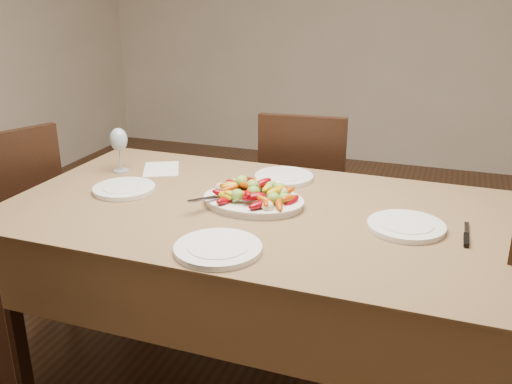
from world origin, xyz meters
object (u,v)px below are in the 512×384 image
object	(u,v)px
plate_near	(218,249)
dining_table	(256,298)
plate_right	(406,226)
plate_far	(284,177)
chair_far	(306,197)
plate_left	(124,189)
serving_platter	(253,202)
wine_glass	(119,149)
chair_left	(5,223)

from	to	relation	value
plate_near	dining_table	bearing A→B (deg)	91.48
plate_right	plate_far	size ratio (longest dim) A/B	1.06
chair_far	plate_left	xyz separation A→B (m)	(-0.51, -0.90, 0.29)
serving_platter	plate_far	size ratio (longest dim) A/B	1.51
serving_platter	plate_left	xyz separation A→B (m)	(-0.53, -0.03, -0.00)
plate_near	wine_glass	bearing A→B (deg)	140.56
chair_left	plate_right	size ratio (longest dim) A/B	3.67
dining_table	chair_far	distance (m)	0.90
wine_glass	chair_left	bearing A→B (deg)	-168.47
plate_near	plate_far	bearing A→B (deg)	90.55
plate_left	chair_left	bearing A→B (deg)	172.58
plate_right	plate_far	xyz separation A→B (m)	(-0.54, 0.35, 0.00)
plate_near	plate_left	bearing A→B (deg)	146.66
chair_far	chair_left	bearing A→B (deg)	27.71
chair_left	plate_right	xyz separation A→B (m)	(1.82, -0.10, 0.29)
plate_left	plate_near	size ratio (longest dim) A/B	0.89
wine_glass	plate_far	bearing A→B (deg)	10.98
plate_right	plate_near	bearing A→B (deg)	-145.11
chair_far	plate_left	bearing A→B (deg)	55.06
dining_table	plate_right	bearing A→B (deg)	-0.95
wine_glass	plate_near	bearing A→B (deg)	-39.44
serving_platter	chair_left	bearing A→B (deg)	176.95
plate_far	plate_near	bearing A→B (deg)	-89.45
plate_far	plate_near	world-z (taller)	same
dining_table	serving_platter	world-z (taller)	serving_platter
plate_near	chair_far	bearing A→B (deg)	92.11
chair_left	plate_far	bearing A→B (deg)	125.58
dining_table	plate_right	size ratio (longest dim) A/B	7.10
chair_far	chair_left	world-z (taller)	same
dining_table	plate_far	distance (m)	0.52
plate_far	wine_glass	size ratio (longest dim) A/B	1.19
serving_platter	plate_far	bearing A→B (deg)	86.39
plate_right	wine_glass	xyz separation A→B (m)	(-1.24, 0.21, 0.09)
plate_right	plate_left	bearing A→B (deg)	179.97
plate_left	plate_near	xyz separation A→B (m)	(0.56, -0.37, 0.00)
serving_platter	plate_far	xyz separation A→B (m)	(0.02, 0.32, -0.00)
plate_right	wine_glass	bearing A→B (deg)	170.17
chair_far	plate_right	size ratio (longest dim) A/B	3.67
chair_far	serving_platter	distance (m)	0.92
plate_near	plate_right	bearing A→B (deg)	34.89
plate_left	plate_right	world-z (taller)	same
serving_platter	plate_left	size ratio (longest dim) A/B	1.51
dining_table	plate_right	xyz separation A→B (m)	(0.54, -0.01, 0.39)
chair_far	wine_glass	xyz separation A→B (m)	(-0.66, -0.69, 0.39)
plate_near	wine_glass	world-z (taller)	wine_glass
chair_left	wine_glass	distance (m)	0.71
serving_platter	plate_right	xyz separation A→B (m)	(0.56, -0.03, -0.00)
plate_right	plate_far	world-z (taller)	same
plate_far	dining_table	bearing A→B (deg)	-90.49
serving_platter	plate_left	world-z (taller)	serving_platter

